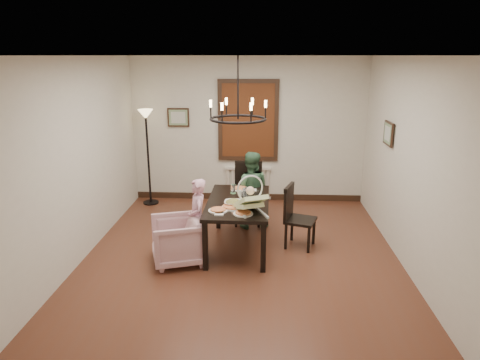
# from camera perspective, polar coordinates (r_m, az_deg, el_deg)

# --- Properties ---
(room_shell) EXTENTS (4.51, 5.00, 2.81)m
(room_shell) POSITION_cam_1_polar(r_m,az_deg,el_deg) (6.24, 0.39, 3.30)
(room_shell) COLOR #582E1E
(room_shell) RESTS_ON ground
(dining_table) EXTENTS (0.92, 1.60, 0.75)m
(dining_table) POSITION_cam_1_polar(r_m,az_deg,el_deg) (6.32, -0.25, -3.51)
(dining_table) COLOR black
(dining_table) RESTS_ON room_shell
(chair_far) EXTENTS (0.47, 0.47, 1.07)m
(chair_far) POSITION_cam_1_polar(r_m,az_deg,el_deg) (7.29, 1.06, -1.82)
(chair_far) COLOR black
(chair_far) RESTS_ON room_shell
(chair_right) EXTENTS (0.54, 0.54, 0.96)m
(chair_right) POSITION_cam_1_polar(r_m,az_deg,el_deg) (6.48, 8.09, -4.87)
(chair_right) COLOR black
(chair_right) RESTS_ON room_shell
(armchair) EXTENTS (0.89, 0.87, 0.65)m
(armchair) POSITION_cam_1_polar(r_m,az_deg,el_deg) (6.08, -8.28, -7.96)
(armchair) COLOR #D6A4B4
(armchair) RESTS_ON room_shell
(elderly_woman) EXTENTS (0.31, 0.39, 0.95)m
(elderly_woman) POSITION_cam_1_polar(r_m,az_deg,el_deg) (6.17, -5.65, -5.94)
(elderly_woman) COLOR #D395AB
(elderly_woman) RESTS_ON room_shell
(seated_man) EXTENTS (0.54, 0.43, 1.08)m
(seated_man) POSITION_cam_1_polar(r_m,az_deg,el_deg) (7.13, 1.39, -2.21)
(seated_man) COLOR #396042
(seated_man) RESTS_ON room_shell
(baby_bouncer) EXTENTS (0.58, 0.66, 0.36)m
(baby_bouncer) POSITION_cam_1_polar(r_m,az_deg,el_deg) (5.77, 1.33, -2.70)
(baby_bouncer) COLOR beige
(baby_bouncer) RESTS_ON dining_table
(salad_bowl) EXTENTS (0.31, 0.31, 0.08)m
(salad_bowl) POSITION_cam_1_polar(r_m,az_deg,el_deg) (6.09, -0.90, -3.06)
(salad_bowl) COLOR white
(salad_bowl) RESTS_ON dining_table
(pizza_platter) EXTENTS (0.30, 0.30, 0.04)m
(pizza_platter) POSITION_cam_1_polar(r_m,az_deg,el_deg) (5.99, -1.03, -3.59)
(pizza_platter) COLOR tan
(pizza_platter) RESTS_ON dining_table
(drinking_glass) EXTENTS (0.06, 0.06, 0.13)m
(drinking_glass) POSITION_cam_1_polar(r_m,az_deg,el_deg) (6.44, 0.63, -1.72)
(drinking_glass) COLOR silver
(drinking_glass) RESTS_ON dining_table
(window_blinds) EXTENTS (1.00, 0.03, 1.40)m
(window_blinds) POSITION_cam_1_polar(r_m,az_deg,el_deg) (8.25, 1.10, 7.92)
(window_blinds) COLOR #622813
(window_blinds) RESTS_ON room_shell
(radiator) EXTENTS (0.92, 0.12, 0.62)m
(radiator) POSITION_cam_1_polar(r_m,az_deg,el_deg) (8.55, 1.06, -0.38)
(radiator) COLOR silver
(radiator) RESTS_ON room_shell
(picture_back) EXTENTS (0.42, 0.03, 0.36)m
(picture_back) POSITION_cam_1_polar(r_m,az_deg,el_deg) (8.41, -8.22, 8.26)
(picture_back) COLOR black
(picture_back) RESTS_ON room_shell
(picture_right) EXTENTS (0.03, 0.42, 0.36)m
(picture_right) POSITION_cam_1_polar(r_m,az_deg,el_deg) (6.97, 19.18, 5.88)
(picture_right) COLOR black
(picture_right) RESTS_ON room_shell
(floor_lamp) EXTENTS (0.30, 0.30, 1.80)m
(floor_lamp) POSITION_cam_1_polar(r_m,az_deg,el_deg) (8.37, -12.13, 2.79)
(floor_lamp) COLOR black
(floor_lamp) RESTS_ON room_shell
(chandelier) EXTENTS (0.80, 0.80, 0.04)m
(chandelier) POSITION_cam_1_polar(r_m,az_deg,el_deg) (6.01, -0.27, 8.14)
(chandelier) COLOR black
(chandelier) RESTS_ON room_shell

